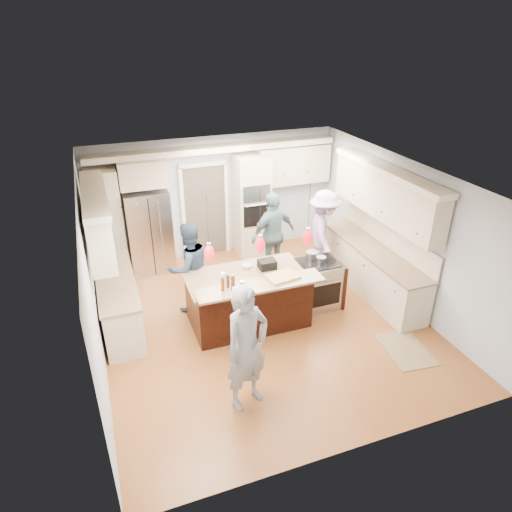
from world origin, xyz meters
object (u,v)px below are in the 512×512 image
(refrigerator, at_px, (149,231))
(kitchen_island, at_px, (248,298))
(person_far_left, at_px, (189,268))
(person_bar_end, at_px, (247,348))
(island_range, at_px, (318,284))

(refrigerator, distance_m, kitchen_island, 2.91)
(person_far_left, bearing_deg, kitchen_island, 122.27)
(person_bar_end, bearing_deg, person_far_left, 73.69)
(island_range, bearing_deg, person_bar_end, -137.36)
(person_far_left, bearing_deg, island_range, 147.42)
(person_bar_end, relative_size, person_far_left, 1.08)
(refrigerator, relative_size, person_bar_end, 0.96)
(island_range, bearing_deg, kitchen_island, -176.90)
(kitchen_island, xyz_separation_m, island_range, (1.41, 0.08, -0.03))
(island_range, xyz_separation_m, person_bar_end, (-2.06, -1.90, 0.48))
(kitchen_island, xyz_separation_m, person_bar_end, (-0.65, -1.82, 0.45))
(island_range, distance_m, person_far_left, 2.40)
(refrigerator, bearing_deg, island_range, -42.59)
(person_bar_end, bearing_deg, kitchen_island, 49.59)
(kitchen_island, bearing_deg, refrigerator, 116.89)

